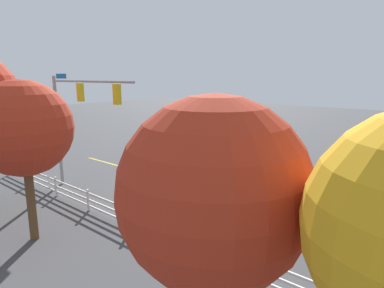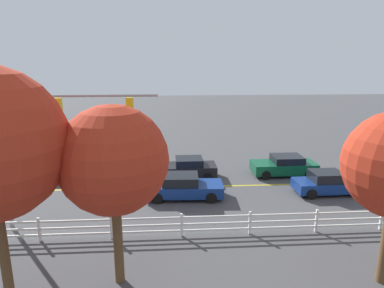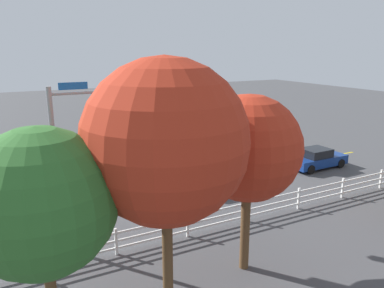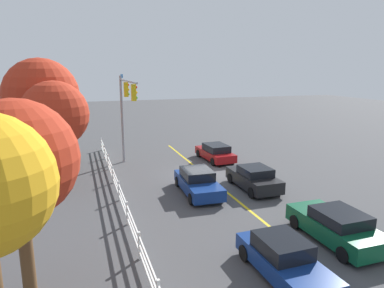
{
  "view_description": "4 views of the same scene",
  "coord_description": "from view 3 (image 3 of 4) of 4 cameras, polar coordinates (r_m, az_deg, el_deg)",
  "views": [
    {
      "loc": [
        -13.9,
        15.03,
        6.77
      ],
      "look_at": [
        -3.57,
        2.65,
        3.42
      ],
      "focal_mm": 30.62,
      "sensor_mm": 36.0,
      "label": 1
    },
    {
      "loc": [
        -2.54,
        20.66,
        8.05
      ],
      "look_at": [
        -3.76,
        2.37,
        3.5
      ],
      "focal_mm": 31.39,
      "sensor_mm": 36.0,
      "label": 2
    },
    {
      "loc": [
        7.1,
        19.91,
        8.18
      ],
      "look_at": [
        -2.55,
        1.39,
        2.82
      ],
      "focal_mm": 35.04,
      "sensor_mm": 36.0,
      "label": 3
    },
    {
      "loc": [
        -21.82,
        8.31,
        7.31
      ],
      "look_at": [
        -3.09,
        2.02,
        3.0
      ],
      "focal_mm": 32.4,
      "sensor_mm": 36.0,
      "label": 4
    }
  ],
  "objects": [
    {
      "name": "tree_1",
      "position": [
        10.66,
        -4.05,
        0.26
      ],
      "size": [
        4.84,
        4.84,
        8.01
      ],
      "color": "brown",
      "rests_on": "ground_plane"
    },
    {
      "name": "car_1",
      "position": [
        29.19,
        11.29,
        -0.75
      ],
      "size": [
        4.55,
        2.05,
        1.43
      ],
      "rotation": [
        0.0,
        0.0,
        6.29
      ],
      "color": "#0C4C2D",
      "rests_on": "ground_plane"
    },
    {
      "name": "car_3",
      "position": [
        25.36,
        -1.1,
        -2.77
      ],
      "size": [
        4.21,
        1.96,
        1.45
      ],
      "rotation": [
        0.0,
        0.0,
        6.29
      ],
      "color": "black",
      "rests_on": "ground_plane"
    },
    {
      "name": "car_0",
      "position": [
        27.67,
        18.48,
        -2.12
      ],
      "size": [
        4.3,
        1.88,
        1.42
      ],
      "rotation": [
        0.0,
        0.0,
        3.16
      ],
      "color": "navy",
      "rests_on": "ground_plane"
    },
    {
      "name": "lane_center_stripe",
      "position": [
        24.21,
        1.54,
        -5.35
      ],
      "size": [
        28.0,
        0.16,
        0.01
      ],
      "primitive_type": "cube",
      "color": "gold",
      "rests_on": "ground_plane"
    },
    {
      "name": "tree_3",
      "position": [
        10.28,
        -21.92,
        -8.27
      ],
      "size": [
        3.9,
        3.9,
        6.36
      ],
      "color": "brown",
      "rests_on": "ground_plane"
    },
    {
      "name": "tree_4",
      "position": [
        13.39,
        8.55,
        -0.71
      ],
      "size": [
        3.84,
        3.84,
        6.67
      ],
      "color": "brown",
      "rests_on": "ground_plane"
    },
    {
      "name": "ground_plane",
      "position": [
        22.66,
        -7.41,
        -6.9
      ],
      "size": [
        120.0,
        120.0,
        0.0
      ],
      "primitive_type": "plane",
      "color": "#444447"
    },
    {
      "name": "car_4",
      "position": [
        23.59,
        -17.05,
        -4.83
      ],
      "size": [
        4.38,
        2.04,
        1.36
      ],
      "rotation": [
        0.0,
        0.0,
        6.33
      ],
      "color": "maroon",
      "rests_on": "ground_plane"
    },
    {
      "name": "car_2",
      "position": [
        22.24,
        2.08,
        -5.3
      ],
      "size": [
        4.68,
        2.11,
        1.44
      ],
      "rotation": [
        0.0,
        0.0,
        3.1
      ],
      "color": "navy",
      "rests_on": "ground_plane"
    },
    {
      "name": "white_rail_fence",
      "position": [
        18.54,
        8.46,
        -9.9
      ],
      "size": [
        26.1,
        0.1,
        1.15
      ],
      "color": "white",
      "rests_on": "ground_plane"
    },
    {
      "name": "signal_assembly",
      "position": [
        15.84,
        -12.46,
        2.0
      ],
      "size": [
        7.46,
        0.38,
        6.91
      ],
      "color": "gray",
      "rests_on": "ground_plane"
    }
  ]
}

